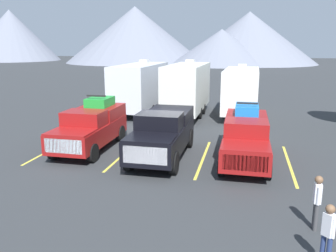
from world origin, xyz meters
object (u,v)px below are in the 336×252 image
at_px(pickup_truck_b, 163,132).
at_px(camper_trailer_c, 241,90).
at_px(pickup_truck_c, 246,136).
at_px(camper_trailer_a, 140,85).
at_px(person_b, 328,231).
at_px(pickup_truck_a, 91,126).
at_px(camper_trailer_b, 187,87).
at_px(person_a, 317,199).

height_order(pickup_truck_b, camper_trailer_c, camper_trailer_c).
height_order(pickup_truck_c, camper_trailer_c, camper_trailer_c).
xyz_separation_m(camper_trailer_a, person_b, (9.86, -17.48, -1.16)).
xyz_separation_m(pickup_truck_a, pickup_truck_b, (3.82, -0.59, 0.00)).
xyz_separation_m(pickup_truck_c, camper_trailer_b, (-4.25, 9.30, 0.97)).
relative_size(camper_trailer_a, camper_trailer_b, 1.05).
relative_size(camper_trailer_a, person_a, 5.34).
distance_m(camper_trailer_b, person_b, 18.08).
bearing_deg(pickup_truck_a, pickup_truck_c, -1.40).
bearing_deg(camper_trailer_a, pickup_truck_a, -87.78).
distance_m(pickup_truck_c, person_b, 7.89).
bearing_deg(pickup_truck_c, camper_trailer_a, 128.87).
height_order(camper_trailer_a, camper_trailer_b, camper_trailer_b).
bearing_deg(camper_trailer_a, pickup_truck_b, -67.73).
relative_size(camper_trailer_a, camper_trailer_c, 1.16).
bearing_deg(camper_trailer_c, camper_trailer_b, -172.35).
height_order(pickup_truck_c, person_a, pickup_truck_c).
xyz_separation_m(camper_trailer_a, camper_trailer_c, (7.49, -0.02, -0.12)).
bearing_deg(pickup_truck_a, pickup_truck_b, -8.83).
bearing_deg(pickup_truck_b, camper_trailer_a, 112.27).
bearing_deg(camper_trailer_b, person_a, -67.65).
bearing_deg(person_b, pickup_truck_b, 128.06).
height_order(camper_trailer_c, person_b, camper_trailer_c).
bearing_deg(person_b, pickup_truck_c, 104.19).
bearing_deg(pickup_truck_c, camper_trailer_c, 92.59).
relative_size(pickup_truck_b, pickup_truck_c, 0.99).
xyz_separation_m(pickup_truck_c, camper_trailer_c, (-0.44, 9.81, 0.82)).
xyz_separation_m(pickup_truck_b, person_b, (5.67, -7.24, -0.26)).
relative_size(pickup_truck_a, pickup_truck_c, 0.91).
xyz_separation_m(camper_trailer_c, person_b, (2.38, -17.46, -1.04)).
xyz_separation_m(pickup_truck_b, camper_trailer_b, (-0.51, 9.71, 0.94)).
bearing_deg(person_b, person_a, 87.79).
height_order(camper_trailer_a, person_a, camper_trailer_a).
relative_size(pickup_truck_a, camper_trailer_a, 0.61).
height_order(pickup_truck_a, pickup_truck_c, pickup_truck_a).
relative_size(pickup_truck_b, camper_trailer_a, 0.67).
relative_size(camper_trailer_c, person_a, 4.60).
bearing_deg(camper_trailer_c, pickup_truck_b, -107.84).
bearing_deg(pickup_truck_b, person_a, -43.70).
xyz_separation_m(pickup_truck_c, person_b, (1.93, -7.65, -0.22)).
distance_m(camper_trailer_b, camper_trailer_c, 3.84).
height_order(pickup_truck_c, camper_trailer_a, camper_trailer_a).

